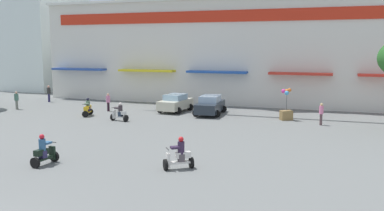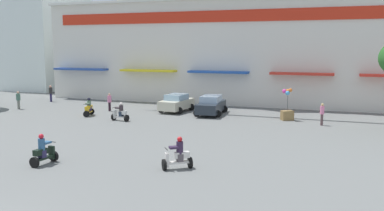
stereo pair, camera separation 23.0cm
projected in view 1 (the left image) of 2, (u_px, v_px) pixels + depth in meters
name	position (u px, v px, depth m)	size (l,w,h in m)	color
ground_plane	(143.00, 144.00, 24.37)	(128.00, 128.00, 0.00)	slate
colonial_building	(233.00, 17.00, 43.94)	(38.84, 14.45, 20.62)	silver
flank_building_left	(43.00, 37.00, 56.05)	(8.00, 10.66, 13.86)	silver
parked_car_0	(175.00, 103.00, 36.42)	(2.60, 3.96, 1.55)	beige
parked_car_1	(210.00, 105.00, 34.89)	(2.55, 4.55, 1.61)	#222932
scooter_rider_0	(88.00, 109.00, 34.18)	(0.91, 1.55, 1.50)	black
scooter_rider_1	(179.00, 156.00, 19.32)	(1.43, 1.24, 1.54)	black
scooter_rider_3	(44.00, 152.00, 19.98)	(0.66, 1.45, 1.54)	black
scooter_rider_4	(119.00, 113.00, 31.86)	(1.46, 0.73, 1.45)	black
pedestrian_0	(16.00, 99.00, 37.73)	(0.45, 0.45, 1.66)	slate
pedestrian_1	(321.00, 113.00, 30.12)	(0.37, 0.37, 1.62)	brown
pedestrian_2	(49.00, 93.00, 42.85)	(0.49, 0.49, 1.72)	#232048
pedestrian_3	(108.00, 101.00, 36.68)	(0.48, 0.48, 1.60)	black
balloon_vendor_cart	(286.00, 109.00, 32.26)	(1.08, 0.98, 2.51)	olive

